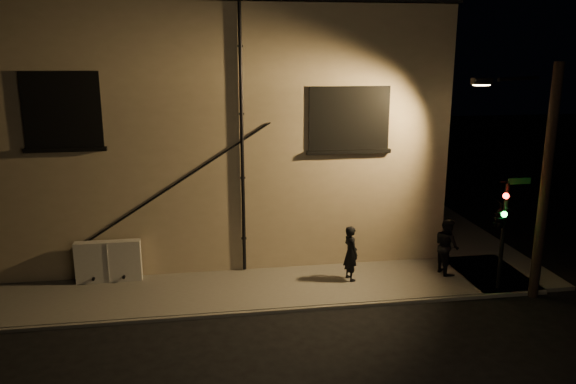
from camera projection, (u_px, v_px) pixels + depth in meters
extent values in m
plane|color=black|center=(317.00, 309.00, 15.80)|extent=(90.00, 90.00, 0.00)
cube|color=#58554F|center=(209.00, 292.00, 16.76)|extent=(20.00, 3.00, 0.12)
cube|color=#58554F|center=(425.00, 216.00, 24.44)|extent=(3.00, 16.00, 0.12)
cube|color=tan|center=(201.00, 122.00, 22.92)|extent=(16.00, 12.00, 8.50)
cube|color=black|center=(197.00, 9.00, 21.85)|extent=(16.20, 12.20, 0.30)
cube|color=black|center=(62.00, 110.00, 16.27)|extent=(2.20, 0.10, 2.20)
cube|color=black|center=(62.00, 110.00, 16.28)|extent=(1.98, 0.05, 1.98)
cube|color=black|center=(349.00, 118.00, 17.68)|extent=(2.60, 0.10, 2.00)
cube|color=#A5B28C|center=(349.00, 118.00, 17.69)|extent=(2.38, 0.05, 1.78)
cylinder|color=black|center=(242.00, 143.00, 17.27)|extent=(0.11, 0.11, 8.30)
cylinder|color=black|center=(172.00, 187.00, 17.28)|extent=(5.96, 0.04, 3.75)
cylinder|color=black|center=(175.00, 185.00, 17.29)|extent=(5.96, 0.04, 3.75)
cube|color=#B5B2AC|center=(109.00, 261.00, 17.28)|extent=(1.96, 0.33, 1.29)
imported|color=black|center=(351.00, 253.00, 17.34)|extent=(0.56, 0.72, 1.74)
imported|color=black|center=(447.00, 246.00, 17.87)|extent=(0.79, 0.96, 1.82)
cylinder|color=black|center=(503.00, 237.00, 16.52)|extent=(0.12, 0.12, 3.25)
imported|color=black|center=(500.00, 216.00, 16.20)|extent=(0.71, 2.00, 0.79)
sphere|color=#FF140C|center=(506.00, 196.00, 15.88)|extent=(0.17, 0.17, 0.17)
sphere|color=#14FF3F|center=(504.00, 214.00, 16.01)|extent=(0.17, 0.17, 0.17)
cube|color=#0C4C1E|center=(519.00, 181.00, 16.17)|extent=(0.70, 0.03, 0.18)
cylinder|color=black|center=(545.00, 185.00, 15.81)|extent=(0.28, 0.28, 6.79)
cylinder|color=black|center=(519.00, 78.00, 15.50)|extent=(1.73, 0.95, 0.10)
cube|color=black|center=(482.00, 81.00, 15.93)|extent=(0.55, 0.28, 0.18)
cube|color=#FFC672|center=(482.00, 85.00, 15.96)|extent=(0.42, 0.20, 0.04)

